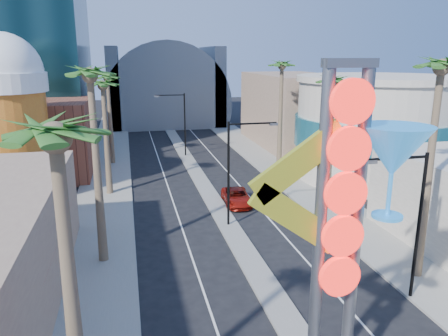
% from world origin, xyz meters
% --- Properties ---
extents(sidewalk_west, '(5.00, 100.00, 0.15)m').
position_xyz_m(sidewalk_west, '(-9.50, 35.00, 0.07)').
color(sidewalk_west, gray).
rests_on(sidewalk_west, ground).
extents(sidewalk_east, '(5.00, 100.00, 0.15)m').
position_xyz_m(sidewalk_east, '(9.50, 35.00, 0.07)').
color(sidewalk_east, gray).
rests_on(sidewalk_east, ground).
extents(median, '(1.60, 84.00, 0.15)m').
position_xyz_m(median, '(0.00, 38.00, 0.07)').
color(median, gray).
rests_on(median, ground).
extents(brick_filler_west, '(10.00, 10.00, 8.00)m').
position_xyz_m(brick_filler_west, '(-16.00, 38.00, 4.00)').
color(brick_filler_west, brown).
rests_on(brick_filler_west, ground).
extents(filler_east, '(10.00, 20.00, 10.00)m').
position_xyz_m(filler_east, '(16.00, 48.00, 5.00)').
color(filler_east, '#90705D').
rests_on(filler_east, ground).
extents(beer_mug, '(7.00, 7.00, 14.50)m').
position_xyz_m(beer_mug, '(-17.00, 30.00, 7.84)').
color(beer_mug, '#B34417').
rests_on(beer_mug, ground).
extents(turquoise_building, '(16.60, 16.60, 10.60)m').
position_xyz_m(turquoise_building, '(18.00, 30.00, 5.25)').
color(turquoise_building, '#B4AC98').
rests_on(turquoise_building, ground).
extents(canopy, '(22.00, 16.00, 22.00)m').
position_xyz_m(canopy, '(0.00, 72.00, 4.31)').
color(canopy, slate).
rests_on(canopy, ground).
extents(neon_sign, '(6.53, 2.60, 12.55)m').
position_xyz_m(neon_sign, '(0.82, 2.96, 7.31)').
color(neon_sign, gray).
rests_on(neon_sign, ground).
extents(streetlight_0, '(3.79, 0.25, 8.00)m').
position_xyz_m(streetlight_0, '(0.55, 20.00, 4.88)').
color(streetlight_0, black).
rests_on(streetlight_0, ground).
extents(streetlight_1, '(3.79, 0.25, 8.00)m').
position_xyz_m(streetlight_1, '(-0.55, 44.00, 4.88)').
color(streetlight_1, black).
rests_on(streetlight_1, ground).
extents(streetlight_2, '(3.45, 0.25, 8.00)m').
position_xyz_m(streetlight_2, '(6.72, 8.00, 4.83)').
color(streetlight_2, black).
rests_on(streetlight_2, ground).
extents(palm_0, '(2.40, 2.40, 11.70)m').
position_xyz_m(palm_0, '(-9.00, 2.00, 9.93)').
color(palm_0, brown).
rests_on(palm_0, ground).
extents(palm_1, '(2.40, 2.40, 12.70)m').
position_xyz_m(palm_1, '(-9.00, 16.00, 10.82)').
color(palm_1, brown).
rests_on(palm_1, ground).
extents(palm_2, '(2.40, 2.40, 11.20)m').
position_xyz_m(palm_2, '(-9.00, 30.00, 9.48)').
color(palm_2, brown).
rests_on(palm_2, ground).
extents(palm_3, '(2.40, 2.40, 11.20)m').
position_xyz_m(palm_3, '(-9.00, 42.00, 9.48)').
color(palm_3, brown).
rests_on(palm_3, ground).
extents(palm_5, '(2.40, 2.40, 13.20)m').
position_xyz_m(palm_5, '(9.00, 10.00, 11.27)').
color(palm_5, brown).
rests_on(palm_5, ground).
extents(palm_6, '(2.40, 2.40, 11.70)m').
position_xyz_m(palm_6, '(9.00, 22.00, 9.93)').
color(palm_6, brown).
rests_on(palm_6, ground).
extents(palm_7, '(2.40, 2.40, 12.70)m').
position_xyz_m(palm_7, '(9.00, 34.00, 10.82)').
color(palm_7, brown).
rests_on(palm_7, ground).
extents(red_pickup, '(2.53, 4.92, 1.33)m').
position_xyz_m(red_pickup, '(1.85, 24.69, 0.66)').
color(red_pickup, maroon).
rests_on(red_pickup, ground).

